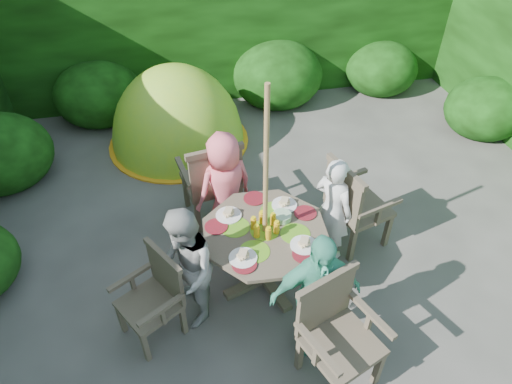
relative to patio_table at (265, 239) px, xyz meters
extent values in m
plane|color=#46443F|center=(0.45, 0.33, -0.60)|extent=(60.00, 60.00, 0.00)
cube|color=black|center=(0.45, 4.33, 0.65)|extent=(9.00, 1.00, 2.50)
cylinder|color=#453C2D|center=(0.00, 0.00, -0.26)|extent=(0.12, 0.12, 0.67)
cube|color=#453C2D|center=(0.00, 0.00, -0.57)|extent=(0.88, 0.38, 0.06)
cube|color=#453C2D|center=(0.00, 0.00, -0.57)|extent=(0.38, 0.88, 0.06)
cylinder|color=#453C2D|center=(0.00, 0.00, 0.09)|extent=(1.56, 1.56, 0.04)
cylinder|color=#5EA31C|center=(-0.15, -0.24, 0.11)|extent=(0.28, 0.28, 0.00)
cylinder|color=#5EA31C|center=(0.26, -0.10, 0.11)|extent=(0.28, 0.28, 0.00)
cylinder|color=#5EA31C|center=(-0.27, 0.10, 0.11)|extent=(0.28, 0.28, 0.00)
cylinder|color=#5EA31C|center=(0.15, 0.24, 0.11)|extent=(0.28, 0.28, 0.00)
cylinder|color=#5EA31C|center=(0.00, 0.00, 0.11)|extent=(0.28, 0.28, 0.00)
cylinder|color=white|center=(0.26, 0.29, 0.12)|extent=(0.25, 0.25, 0.01)
cylinder|color=white|center=(-0.30, 0.26, 0.12)|extent=(0.25, 0.25, 0.01)
cylinder|color=white|center=(-0.27, -0.30, 0.12)|extent=(0.25, 0.25, 0.01)
cylinder|color=white|center=(0.29, -0.26, 0.12)|extent=(0.25, 0.25, 0.01)
cylinder|color=red|center=(0.43, 0.14, 0.12)|extent=(0.22, 0.22, 0.01)
cylinder|color=red|center=(-0.01, 0.45, 0.12)|extent=(0.22, 0.22, 0.01)
cylinder|color=red|center=(-0.44, 0.13, 0.12)|extent=(0.22, 0.22, 0.01)
cylinder|color=red|center=(-0.27, -0.37, 0.12)|extent=(0.22, 0.22, 0.01)
cylinder|color=red|center=(0.27, -0.37, 0.12)|extent=(0.22, 0.22, 0.01)
cylinder|color=#4FB846|center=(0.19, 0.11, 0.15)|extent=(0.18, 0.18, 0.06)
cylinder|color=olive|center=(0.00, 0.00, 0.50)|extent=(0.06, 0.06, 2.20)
cube|color=#453C2D|center=(1.12, 0.37, -0.14)|extent=(0.67, 0.69, 0.05)
cube|color=#453C2D|center=(1.41, 0.21, -0.38)|extent=(0.07, 0.07, 0.45)
cube|color=#453C2D|center=(1.28, 0.67, -0.38)|extent=(0.07, 0.07, 0.45)
cube|color=#453C2D|center=(0.95, 0.08, -0.38)|extent=(0.07, 0.07, 0.45)
cube|color=#453C2D|center=(0.82, 0.54, -0.38)|extent=(0.07, 0.07, 0.45)
cube|color=#453C2D|center=(0.87, 0.30, 0.15)|extent=(0.19, 0.55, 0.54)
cube|color=#453C2D|center=(1.19, 0.10, 0.08)|extent=(0.53, 0.20, 0.04)
cube|color=#453C2D|center=(1.04, 0.64, 0.08)|extent=(0.53, 0.20, 0.04)
cube|color=#453C2D|center=(-1.12, -0.38, -0.21)|extent=(0.63, 0.64, 0.05)
cube|color=#453C2D|center=(-1.40, -0.31, -0.41)|extent=(0.06, 0.06, 0.38)
cube|color=#453C2D|center=(-1.19, -0.65, -0.41)|extent=(0.06, 0.06, 0.38)
cube|color=#453C2D|center=(-1.06, -0.10, -0.41)|extent=(0.06, 0.06, 0.38)
cube|color=#453C2D|center=(-0.85, -0.44, -0.41)|extent=(0.06, 0.06, 0.38)
cube|color=#453C2D|center=(-0.94, -0.26, 0.03)|extent=(0.28, 0.42, 0.45)
cube|color=#453C2D|center=(-1.24, -0.18, -0.03)|extent=(0.41, 0.27, 0.04)
cube|color=#453C2D|center=(-1.00, -0.58, -0.03)|extent=(0.41, 0.27, 0.04)
cube|color=#453C2D|center=(-0.38, 1.12, -0.13)|extent=(0.66, 0.65, 0.06)
cube|color=#453C2D|center=(-0.18, 1.40, -0.37)|extent=(0.06, 0.06, 0.46)
cube|color=#453C2D|center=(-0.66, 1.31, -0.37)|extent=(0.06, 0.06, 0.46)
cube|color=#453C2D|center=(-0.10, 0.92, -0.37)|extent=(0.06, 0.06, 0.46)
cube|color=#453C2D|center=(-0.57, 0.83, -0.37)|extent=(0.06, 0.06, 0.46)
cube|color=#453C2D|center=(-0.33, 0.86, 0.17)|extent=(0.57, 0.15, 0.55)
cube|color=#453C2D|center=(-0.10, 1.17, 0.09)|extent=(0.15, 0.55, 0.04)
cube|color=#453C2D|center=(-0.66, 1.06, 0.09)|extent=(0.15, 0.55, 0.04)
cube|color=#453C2D|center=(0.37, -1.12, -0.16)|extent=(0.69, 0.68, 0.05)
cube|color=#453C2D|center=(0.67, -1.25, -0.38)|extent=(0.07, 0.07, 0.44)
cube|color=#453C2D|center=(0.08, -0.99, -0.38)|extent=(0.07, 0.07, 0.44)
cube|color=#453C2D|center=(0.50, -0.83, -0.38)|extent=(0.07, 0.07, 0.44)
cube|color=#453C2D|center=(0.28, -0.89, 0.12)|extent=(0.52, 0.23, 0.52)
cube|color=#453C2D|center=(0.12, -1.22, 0.05)|extent=(0.24, 0.50, 0.04)
cube|color=#453C2D|center=(0.62, -1.02, 0.05)|extent=(0.24, 0.50, 0.04)
imported|color=silver|center=(0.75, 0.25, 0.01)|extent=(0.49, 0.53, 1.22)
imported|color=#A5A5A0|center=(-0.76, -0.26, 0.04)|extent=(0.52, 0.65, 1.27)
imported|color=#FF6977|center=(-0.26, 0.76, 0.05)|extent=(0.74, 0.61, 1.30)
imported|color=#4EB694|center=(0.25, -0.76, 0.06)|extent=(0.78, 0.34, 1.31)
ellipsoid|color=#AAD829|center=(-0.65, 2.73, -0.60)|extent=(2.15, 2.15, 2.28)
ellipsoid|color=black|center=(-0.75, 2.10, -0.60)|extent=(0.69, 0.44, 0.78)
cylinder|color=#FFA11A|center=(-0.65, 2.73, -0.59)|extent=(1.99, 1.99, 0.03)
camera|label=1|loc=(-0.70, -2.92, 3.10)|focal=32.00mm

